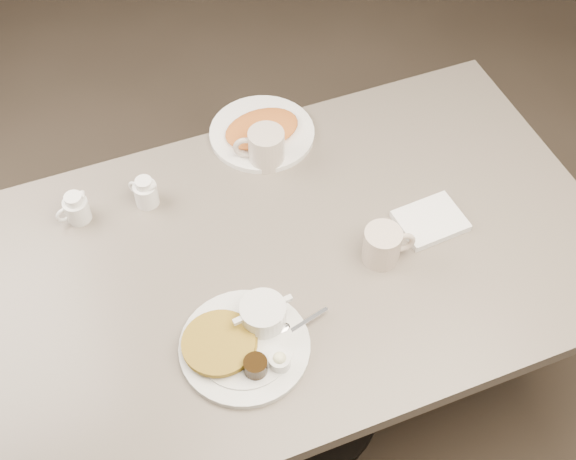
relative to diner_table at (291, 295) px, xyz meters
name	(u,v)px	position (x,y,z in m)	size (l,w,h in m)	color
room	(292,24)	(0.00, 0.00, 0.82)	(7.04, 8.04, 2.84)	#4C3F33
diner_table	(291,295)	(0.00, 0.00, 0.00)	(1.50, 0.90, 0.75)	slate
main_plate	(245,339)	(-0.18, -0.18, 0.19)	(0.35, 0.31, 0.07)	silver
coffee_mug_near	(383,245)	(0.19, -0.08, 0.22)	(0.13, 0.10, 0.09)	beige
napkin	(430,221)	(0.34, -0.04, 0.18)	(0.16, 0.13, 0.02)	white
coffee_mug_far	(265,148)	(0.05, 0.30, 0.22)	(0.14, 0.12, 0.10)	beige
creamer_left	(76,208)	(-0.44, 0.29, 0.21)	(0.09, 0.07, 0.08)	white
creamer_right	(145,192)	(-0.27, 0.28, 0.21)	(0.07, 0.08, 0.08)	white
hash_plate	(262,132)	(0.07, 0.39, 0.18)	(0.31, 0.31, 0.04)	white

